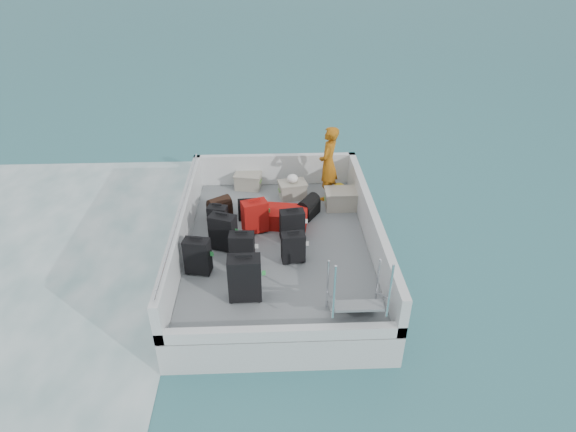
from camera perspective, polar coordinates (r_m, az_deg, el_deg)
name	(u,v)px	position (r m, az deg, el deg)	size (l,w,h in m)	color
ground	(278,269)	(9.38, -1.20, -6.30)	(160.00, 160.00, 0.00)	#1C5B63
wake_foam	(26,275)	(10.49, -28.59, -6.19)	(10.00, 10.00, 0.00)	white
ferry_hull	(278,256)	(9.20, -1.22, -4.82)	(3.60, 5.00, 0.60)	silver
deck	(278,243)	(9.02, -1.24, -3.23)	(3.30, 4.70, 0.02)	slate
deck_fittings	(297,235)	(8.55, 1.10, -2.29)	(3.60, 5.00, 0.90)	silver
suitcase_0	(198,257)	(8.24, -10.66, -4.75)	(0.43, 0.24, 0.66)	black
suitcase_1	(223,232)	(8.75, -7.69, -1.95)	(0.46, 0.27, 0.69)	black
suitcase_2	(218,219)	(9.33, -8.30, -0.31)	(0.36, 0.22, 0.53)	black
suitcase_3	(245,279)	(7.57, -5.15, -7.41)	(0.51, 0.30, 0.78)	black
suitcase_4	(242,250)	(8.33, -5.46, -3.98)	(0.42, 0.25, 0.63)	black
suitcase_5	(255,217)	(9.19, -3.95, -0.10)	(0.47, 0.28, 0.66)	#9D0C0C
suitcase_6	(293,248)	(8.39, 0.62, -3.79)	(0.41, 0.24, 0.56)	black
suitcase_7	(292,226)	(8.92, 0.50, -1.18)	(0.44, 0.25, 0.62)	black
suitcase_8	(285,217)	(9.46, -0.34, -0.15)	(0.56, 0.86, 0.34)	#9D0C0C
duffel_0	(220,209)	(9.86, -8.09, 0.88)	(0.45, 0.30, 0.32)	black
duffel_1	(249,210)	(9.74, -4.64, 0.70)	(0.44, 0.30, 0.32)	black
duffel_2	(308,209)	(9.77, 2.43, 0.89)	(0.50, 0.30, 0.32)	black
crate_0	(248,182)	(10.84, -4.76, 4.09)	(0.54, 0.37, 0.33)	#A9A393
crate_1	(248,182)	(10.84, -4.71, 4.07)	(0.53, 0.36, 0.32)	#A9A393
crate_2	(292,190)	(10.43, 0.53, 3.07)	(0.55, 0.38, 0.33)	#A9A393
crate_3	(341,200)	(10.08, 6.28, 1.93)	(0.63, 0.44, 0.38)	#A9A393
yellow_bag	(339,188)	(10.71, 6.06, 3.33)	(0.28, 0.26, 0.22)	gold
white_bag	(293,180)	(10.31, 0.54, 4.32)	(0.24, 0.24, 0.18)	white
passenger	(328,164)	(10.16, 4.79, 6.20)	(0.60, 0.38, 1.62)	orange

